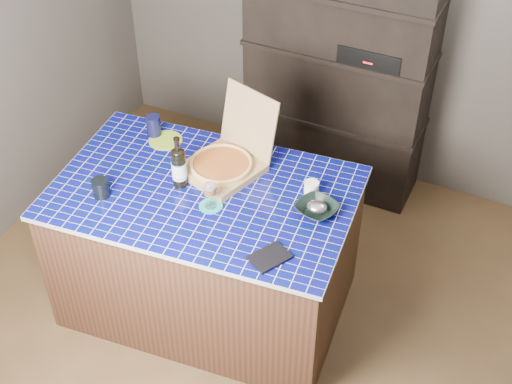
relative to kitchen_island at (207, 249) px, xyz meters
The scene contains 14 objects.
room 0.85m from the kitchen_island, 21.19° to the right, with size 3.50×3.50×3.50m.
shelving_unit 1.53m from the kitchen_island, 81.18° to the left, with size 1.20×0.41×1.80m.
kitchen_island is the anchor object (origin of this frame).
pizza_box 0.53m from the kitchen_island, 84.32° to the left, with size 0.49×0.54×0.40m.
mead_bottle 0.57m from the kitchen_island, behind, with size 0.08×0.08×0.31m.
teal_trivet 0.46m from the kitchen_island, 45.20° to the right, with size 0.12×0.12×0.01m, color teal.
wine_glass 0.56m from the kitchen_island, 45.20° to the right, with size 0.07×0.07×0.16m.
tumbler 0.72m from the kitchen_island, 150.67° to the right, with size 0.09×0.09×0.10m, color black.
dvd_case 0.75m from the kitchen_island, 30.02° to the right, with size 0.13×0.19×0.01m, color black.
bowl 0.77m from the kitchen_island, ahead, with size 0.20×0.20×0.05m, color black.
foil_contents 0.77m from the kitchen_island, ahead, with size 0.11×0.09×0.05m, color #A8A6B1.
white_jar 0.74m from the kitchen_island, 24.07° to the left, with size 0.08×0.08×0.07m, color white.
navy_cup 0.77m from the kitchen_island, 147.38° to the left, with size 0.08×0.08×0.13m, color black.
green_trivet 0.67m from the kitchen_island, 144.10° to the left, with size 0.19×0.19×0.01m, color #7EA222.
Camera 1 is at (1.26, -2.39, 3.31)m, focal length 50.00 mm.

